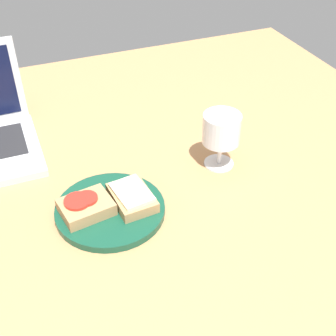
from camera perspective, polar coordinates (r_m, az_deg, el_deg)
wooden_table at (r=98.99cm, az=-0.81°, el=-3.26°), size 140.00×140.00×3.00cm
plate at (r=92.84cm, az=-7.06°, el=-5.08°), size 21.58×21.58×1.50cm
sandwich_with_tomato at (r=90.99cm, az=-10.02°, el=-4.61°), size 10.66×9.01×3.15cm
sandwich_with_cheese at (r=92.05cm, az=-4.41°, el=-3.52°), size 8.01×10.87×2.95cm
wine_glass at (r=100.36cm, az=6.52°, el=4.53°), size 8.14×8.14×12.67cm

